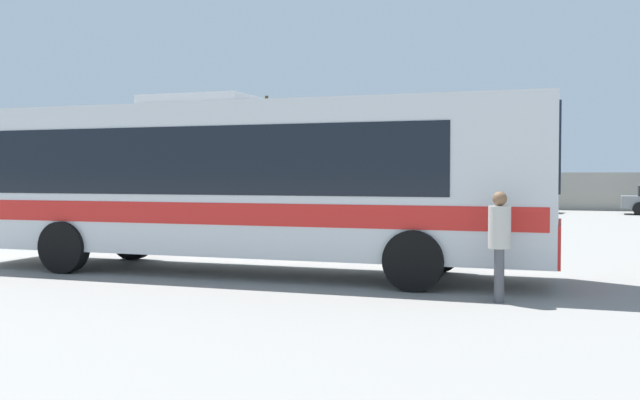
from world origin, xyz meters
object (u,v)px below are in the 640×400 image
parked_car_second_maroon (409,196)px  roadside_tree_left (283,136)px  parked_car_leftmost_black (317,194)px  parked_car_third_grey (514,197)px  utility_pole_near (267,147)px  roadside_tree_midleft (416,134)px  coach_bus_silver_red (235,178)px  attendant_by_bus_door (499,240)px

parked_car_second_maroon → roadside_tree_left: 12.40m
parked_car_leftmost_black → parked_car_third_grey: size_ratio=1.08×
utility_pole_near → roadside_tree_left: size_ratio=1.23×
parked_car_second_maroon → roadside_tree_midleft: (-1.15, 6.47, 3.82)m
coach_bus_silver_red → roadside_tree_left: (-13.40, 32.05, 2.71)m
parked_car_leftmost_black → parked_car_second_maroon: parked_car_leftmost_black is taller
parked_car_leftmost_black → roadside_tree_midleft: size_ratio=0.69×
parked_car_third_grey → utility_pole_near: bearing=159.2°
parked_car_second_maroon → coach_bus_silver_red: bearing=-83.3°
parked_car_third_grey → roadside_tree_left: bearing=159.4°
coach_bus_silver_red → roadside_tree_midleft: size_ratio=1.80×
coach_bus_silver_red → roadside_tree_left: roadside_tree_left is taller
utility_pole_near → roadside_tree_left: (1.56, -0.66, 0.69)m
parked_car_third_grey → utility_pole_near: (-17.60, 6.68, 3.13)m
coach_bus_silver_red → attendant_by_bus_door: bearing=-15.8°
attendant_by_bus_door → parked_car_third_grey: size_ratio=0.39×
parked_car_third_grey → roadside_tree_left: (-16.04, 6.02, 3.82)m
roadside_tree_left → parked_car_leftmost_black: bearing=-48.3°
coach_bus_silver_red → attendant_by_bus_door: coach_bus_silver_red is taller
coach_bus_silver_red → utility_pole_near: size_ratio=1.64×
attendant_by_bus_door → parked_car_third_grey: bearing=95.7°
parked_car_second_maroon → attendant_by_bus_door: bearing=-73.0°
attendant_by_bus_door → roadside_tree_midleft: roadside_tree_midleft is taller
attendant_by_bus_door → roadside_tree_left: (-18.81, 33.58, 3.65)m
parked_car_second_maroon → roadside_tree_midleft: bearing=100.1°
coach_bus_silver_red → utility_pole_near: 36.02m
attendant_by_bus_door → roadside_tree_midleft: size_ratio=0.25×
coach_bus_silver_red → parked_car_third_grey: size_ratio=2.81×
attendant_by_bus_door → parked_car_second_maroon: 29.09m
parked_car_leftmost_black → roadside_tree_midleft: roadside_tree_midleft is taller
attendant_by_bus_door → parked_car_second_maroon: size_ratio=0.37×
parked_car_third_grey → roadside_tree_midleft: roadside_tree_midleft is taller
attendant_by_bus_door → roadside_tree_left: bearing=119.3°
utility_pole_near → roadside_tree_midleft: size_ratio=1.10×
coach_bus_silver_red → attendant_by_bus_door: (5.42, -1.53, -0.94)m
attendant_by_bus_door → roadside_tree_left: size_ratio=0.28×
parked_car_leftmost_black → parked_car_second_maroon: (5.81, -0.74, -0.01)m
attendant_by_bus_door → parked_car_second_maroon: attendant_by_bus_door is taller
coach_bus_silver_red → parked_car_leftmost_black: size_ratio=2.60×
roadside_tree_left → attendant_by_bus_door: bearing=-60.7°
parked_car_leftmost_black → parked_car_third_grey: bearing=-4.9°
utility_pole_near → roadside_tree_left: utility_pole_near is taller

